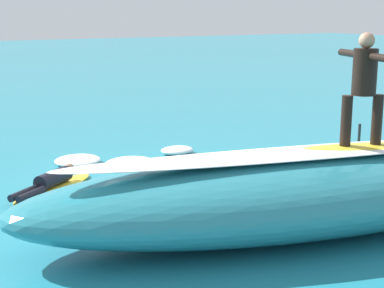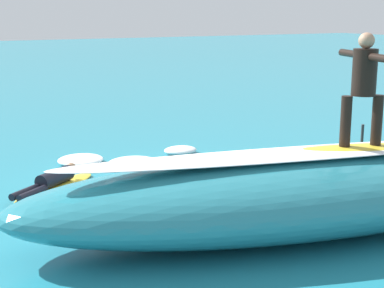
% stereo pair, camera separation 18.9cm
% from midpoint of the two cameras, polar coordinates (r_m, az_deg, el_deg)
% --- Properties ---
extents(ground_plane, '(120.00, 120.00, 0.00)m').
position_cam_midpoint_polar(ground_plane, '(10.76, -2.18, -4.91)').
color(ground_plane, teal).
extents(wave_crest, '(8.97, 4.32, 1.17)m').
position_cam_midpoint_polar(wave_crest, '(9.01, 9.73, -4.72)').
color(wave_crest, teal).
rests_on(wave_crest, ground_plane).
extents(wave_foam_lip, '(7.35, 2.48, 0.08)m').
position_cam_midpoint_polar(wave_foam_lip, '(8.85, 9.88, -0.86)').
color(wave_foam_lip, white).
rests_on(wave_foam_lip, wave_crest).
extents(surfboard_riding, '(2.35, 1.23, 0.10)m').
position_cam_midpoint_polar(surfboard_riding, '(9.33, 15.32, -0.36)').
color(surfboard_riding, yellow).
rests_on(surfboard_riding, wave_crest).
extents(surfer_riding, '(0.65, 1.55, 1.68)m').
position_cam_midpoint_polar(surfer_riding, '(9.16, 15.69, 5.92)').
color(surfer_riding, black).
rests_on(surfer_riding, surfboard_riding).
extents(surfboard_paddling, '(2.10, 1.75, 0.09)m').
position_cam_midpoint_polar(surfboard_paddling, '(11.30, -13.62, -4.17)').
color(surfboard_paddling, yellow).
rests_on(surfboard_paddling, ground_plane).
extents(surfer_paddling, '(1.48, 1.17, 0.31)m').
position_cam_midpoint_polar(surfer_paddling, '(11.15, -14.06, -3.46)').
color(surfer_paddling, black).
rests_on(surfer_paddling, surfboard_paddling).
extents(buoy_marker, '(0.58, 0.58, 0.99)m').
position_cam_midpoint_polar(buoy_marker, '(12.73, 15.27, -1.20)').
color(buoy_marker, yellow).
rests_on(buoy_marker, ground_plane).
extents(foam_patch_near, '(1.31, 1.24, 0.15)m').
position_cam_midpoint_polar(foam_patch_near, '(12.79, -6.43, -1.79)').
color(foam_patch_near, white).
rests_on(foam_patch_near, ground_plane).
extents(foam_patch_mid, '(1.34, 1.32, 0.18)m').
position_cam_midpoint_polar(foam_patch_mid, '(13.08, -11.37, -1.56)').
color(foam_patch_mid, white).
rests_on(foam_patch_mid, ground_plane).
extents(foam_patch_far, '(0.79, 0.65, 0.18)m').
position_cam_midpoint_polar(foam_patch_far, '(13.77, -1.84, -0.60)').
color(foam_patch_far, white).
rests_on(foam_patch_far, ground_plane).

